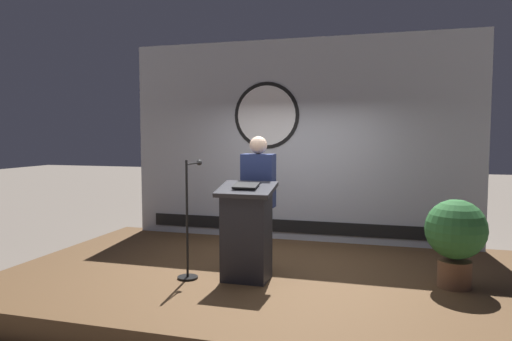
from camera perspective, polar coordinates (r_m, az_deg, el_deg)
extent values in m
plane|color=#6B6056|center=(5.98, 1.52, -14.98)|extent=(40.00, 40.00, 0.00)
cube|color=brown|center=(5.93, 1.53, -13.62)|extent=(6.40, 4.00, 0.30)
cube|color=#B2B7C1|center=(7.45, 5.13, 3.65)|extent=(5.52, 0.10, 3.18)
cylinder|color=black|center=(7.51, 1.29, 6.72)|extent=(1.06, 0.02, 1.06)
cylinder|color=white|center=(7.51, 1.28, 6.72)|extent=(0.95, 0.02, 0.95)
cube|color=black|center=(7.54, 4.97, -6.82)|extent=(4.97, 0.02, 0.20)
cube|color=#26262B|center=(5.46, -1.17, -7.99)|extent=(0.52, 0.40, 1.03)
cube|color=#26262B|center=(5.37, -1.18, -2.31)|extent=(0.64, 0.50, 0.15)
cube|color=black|center=(5.34, -1.24, -1.85)|extent=(0.28, 0.20, 0.06)
cylinder|color=black|center=(5.93, 0.29, -8.20)|extent=(0.26, 0.26, 0.78)
cube|color=navy|center=(5.82, 0.29, -1.24)|extent=(0.40, 0.24, 0.66)
sphere|color=beige|center=(5.79, 0.29, 3.11)|extent=(0.22, 0.22, 0.22)
cylinder|color=black|center=(5.68, -8.32, -12.77)|extent=(0.24, 0.24, 0.02)
cylinder|color=black|center=(5.52, -8.40, -5.97)|extent=(0.03, 0.03, 1.39)
cylinder|color=black|center=(5.61, -7.68, 0.86)|extent=(0.02, 0.38, 0.02)
sphere|color=#262626|center=(5.79, -6.93, 0.97)|extent=(0.07, 0.07, 0.07)
cylinder|color=brown|center=(5.73, 23.02, -11.50)|extent=(0.36, 0.36, 0.30)
sphere|color=#2D6B33|center=(5.62, 23.17, -6.59)|extent=(0.66, 0.66, 0.66)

